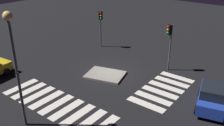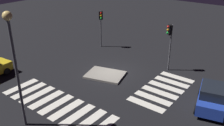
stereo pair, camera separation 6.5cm
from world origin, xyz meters
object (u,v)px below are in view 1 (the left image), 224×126
object	(u,v)px
car_blue	(212,96)
street_lamp	(14,52)
traffic_island	(105,75)
traffic_light_north	(170,36)
traffic_light_west	(101,20)

from	to	relation	value
car_blue	street_lamp	size ratio (longest dim) A/B	0.60
car_blue	street_lamp	distance (m)	14.23
traffic_island	car_blue	world-z (taller)	car_blue
traffic_island	car_blue	size ratio (longest dim) A/B	0.87
traffic_light_north	street_lamp	distance (m)	14.36
traffic_light_west	traffic_light_north	bearing A→B (deg)	35.25
car_blue	traffic_light_west	xyz separation A→B (m)	(-14.95, 5.03, 2.41)
car_blue	traffic_light_west	bearing A→B (deg)	57.66
traffic_light_west	car_blue	bearing A→B (deg)	23.29
traffic_island	traffic_light_north	size ratio (longest dim) A/B	0.88
traffic_island	traffic_light_north	world-z (taller)	traffic_light_north
street_lamp	car_blue	bearing A→B (deg)	46.35
street_lamp	traffic_light_west	bearing A→B (deg)	110.70
street_lamp	traffic_island	bearing A→B (deg)	91.85
traffic_light_north	traffic_light_west	xyz separation A→B (m)	(-9.36, 1.09, -0.16)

